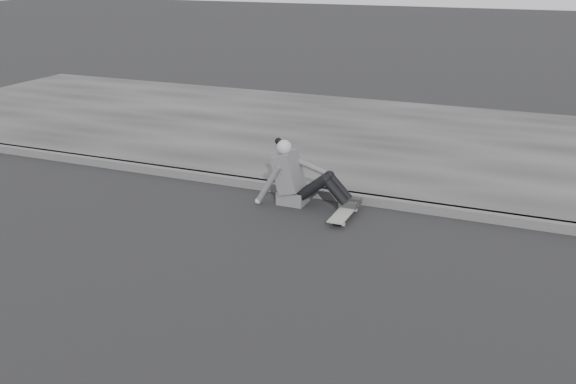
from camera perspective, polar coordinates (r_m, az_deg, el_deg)
name	(u,v)px	position (r m, az deg, el deg)	size (l,w,h in m)	color
ground	(461,324)	(6.09, 15.12, -11.24)	(80.00, 80.00, 0.00)	black
curb	(492,217)	(8.38, 17.71, -2.14)	(24.00, 0.16, 0.12)	#484848
sidewalk	(512,153)	(11.25, 19.28, 3.28)	(24.00, 6.00, 0.12)	#363636
skateboard	(344,213)	(8.12, 5.03, -1.85)	(0.20, 0.78, 0.09)	#9B9B96
seated_woman	(298,178)	(8.47, 0.86, 1.24)	(1.38, 0.46, 0.88)	#4E4E50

